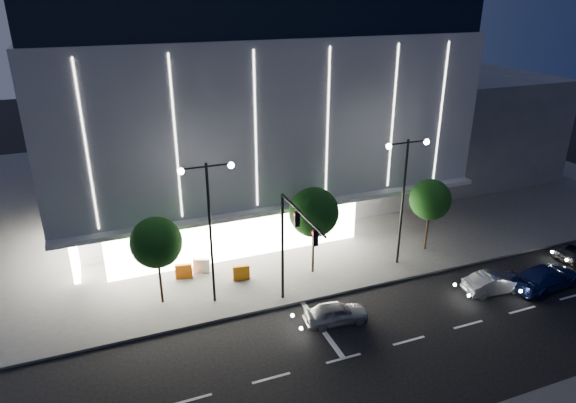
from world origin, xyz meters
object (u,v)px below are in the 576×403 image
(traffic_mast, at_px, (292,237))
(street_lamp_west, at_px, (209,214))
(car_lead, at_px, (336,313))
(barrier_d, at_px, (201,266))
(car_third, at_px, (546,277))
(car_second, at_px, (494,283))
(barrier_a, at_px, (184,271))
(street_lamp_east, at_px, (404,184))
(tree_right, at_px, (430,202))
(tree_mid, at_px, (314,215))
(tree_left, at_px, (157,245))
(barrier_c, at_px, (241,273))

(traffic_mast, height_order, street_lamp_west, street_lamp_west)
(car_lead, distance_m, barrier_d, 10.12)
(car_lead, distance_m, car_third, 14.29)
(car_second, distance_m, barrier_a, 19.93)
(street_lamp_east, height_order, barrier_a, street_lamp_east)
(tree_right, xyz_separation_m, barrier_d, (-16.03, 2.59, -3.23))
(barrier_a, relative_size, barrier_d, 1.00)
(street_lamp_west, distance_m, barrier_a, 6.38)
(car_lead, bearing_deg, car_third, -89.93)
(traffic_mast, relative_size, barrier_a, 6.43)
(car_second, bearing_deg, barrier_a, 69.15)
(tree_mid, height_order, car_third, tree_mid)
(traffic_mast, distance_m, car_second, 13.72)
(car_lead, height_order, car_second, car_second)
(car_third, distance_m, barrier_a, 23.41)
(traffic_mast, height_order, tree_left, traffic_mast)
(tree_left, xyz_separation_m, barrier_d, (2.97, 2.59, -3.38))
(street_lamp_west, bearing_deg, car_third, -16.67)
(tree_left, distance_m, barrier_d, 5.19)
(traffic_mast, xyz_separation_m, car_second, (12.74, -2.60, -4.37))
(street_lamp_east, relative_size, tree_right, 1.63)
(street_lamp_west, relative_size, car_lead, 2.41)
(street_lamp_west, xyz_separation_m, barrier_d, (-0.00, 3.61, -5.31))
(street_lamp_east, relative_size, barrier_d, 8.18)
(car_second, relative_size, car_third, 0.78)
(street_lamp_east, bearing_deg, street_lamp_west, 180.00)
(car_third, bearing_deg, tree_right, 23.51)
(street_lamp_east, xyz_separation_m, car_third, (7.21, -6.05, -5.22))
(tree_mid, relative_size, car_second, 1.54)
(car_second, xyz_separation_m, barrier_d, (-16.74, 8.87, -0.01))
(tree_left, height_order, barrier_a, tree_left)
(tree_right, distance_m, barrier_c, 14.19)
(street_lamp_east, xyz_separation_m, barrier_a, (-14.24, 3.32, -5.31))
(barrier_a, bearing_deg, street_lamp_west, -58.47)
(car_second, distance_m, car_third, 3.56)
(traffic_mast, bearing_deg, barrier_a, 131.26)
(tree_right, bearing_deg, car_third, -59.38)
(tree_left, xyz_separation_m, car_lead, (8.97, -5.56, -3.40))
(car_lead, xyz_separation_m, car_second, (10.74, -0.72, 0.02))
(traffic_mast, relative_size, street_lamp_west, 0.79)
(tree_left, relative_size, tree_right, 1.04)
(street_lamp_east, xyz_separation_m, tree_right, (3.03, 1.02, -2.07))
(traffic_mast, relative_size, tree_mid, 1.15)
(street_lamp_west, height_order, car_third, street_lamp_west)
(tree_right, distance_m, barrier_a, 17.72)
(tree_right, relative_size, barrier_c, 5.01)
(barrier_d, bearing_deg, barrier_c, -18.26)
(tree_right, bearing_deg, street_lamp_west, -176.36)
(car_lead, relative_size, car_second, 0.94)
(tree_mid, bearing_deg, tree_right, -0.00)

